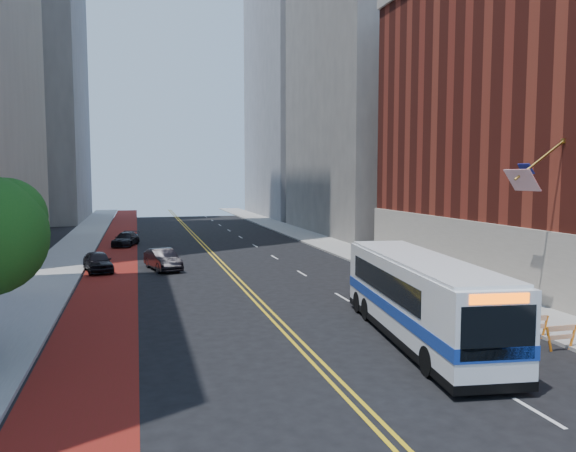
{
  "coord_description": "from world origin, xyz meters",
  "views": [
    {
      "loc": [
        -6.23,
        -15.19,
        6.81
      ],
      "look_at": [
        0.03,
        8.0,
        4.65
      ],
      "focal_mm": 35.0,
      "sensor_mm": 36.0,
      "label": 1
    }
  ],
  "objects_px": {
    "car_c": "(126,239)",
    "transit_bus": "(419,297)",
    "car_a": "(98,262)",
    "car_b": "(163,259)"
  },
  "relations": [
    {
      "from": "car_a",
      "to": "car_c",
      "type": "relative_size",
      "value": 0.94
    },
    {
      "from": "car_b",
      "to": "car_c",
      "type": "xyz_separation_m",
      "value": [
        -2.86,
        15.25,
        -0.1
      ]
    },
    {
      "from": "car_b",
      "to": "car_a",
      "type": "bearing_deg",
      "value": 159.85
    },
    {
      "from": "car_b",
      "to": "car_c",
      "type": "height_order",
      "value": "car_b"
    },
    {
      "from": "car_c",
      "to": "transit_bus",
      "type": "bearing_deg",
      "value": -55.97
    },
    {
      "from": "transit_bus",
      "to": "car_b",
      "type": "relative_size",
      "value": 2.79
    },
    {
      "from": "car_b",
      "to": "car_c",
      "type": "relative_size",
      "value": 1.02
    },
    {
      "from": "car_b",
      "to": "car_c",
      "type": "distance_m",
      "value": 15.52
    },
    {
      "from": "transit_bus",
      "to": "car_c",
      "type": "xyz_separation_m",
      "value": [
        -12.34,
        35.82,
        -1.16
      ]
    },
    {
      "from": "transit_bus",
      "to": "car_c",
      "type": "bearing_deg",
      "value": 116.2
    }
  ]
}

